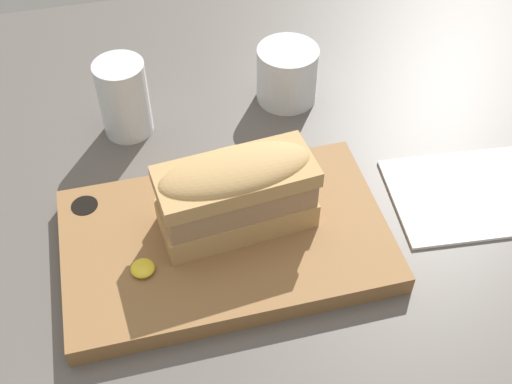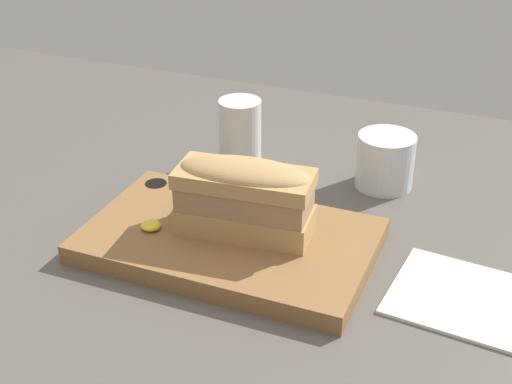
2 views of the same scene
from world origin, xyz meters
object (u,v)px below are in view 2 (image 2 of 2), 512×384
(sandwich, at_px, (244,194))
(napkin, at_px, (485,304))
(wine_glass, at_px, (385,163))
(water_glass, at_px, (240,137))
(serving_board, at_px, (229,240))

(sandwich, xyz_separation_m, napkin, (0.30, -0.01, -0.07))
(sandwich, bearing_deg, wine_glass, 61.90)
(water_glass, bearing_deg, sandwich, -65.25)
(wine_glass, bearing_deg, sandwich, -118.10)
(serving_board, distance_m, sandwich, 0.07)
(sandwich, height_order, wine_glass, sandwich)
(napkin, bearing_deg, wine_glass, 126.20)
(wine_glass, bearing_deg, napkin, -53.80)
(sandwich, distance_m, wine_glass, 0.26)
(serving_board, xyz_separation_m, napkin, (0.31, 0.00, -0.01))
(sandwich, relative_size, water_glass, 1.66)
(sandwich, relative_size, napkin, 0.78)
(napkin, bearing_deg, sandwich, 178.72)
(serving_board, distance_m, wine_glass, 0.28)
(serving_board, distance_m, water_glass, 0.24)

